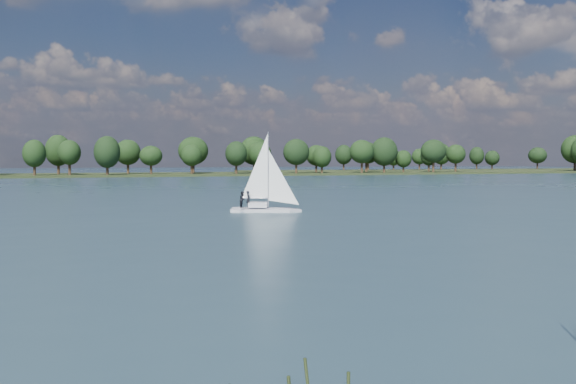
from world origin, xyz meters
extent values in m
plane|color=#233342|center=(0.00, 100.00, 0.00)|extent=(700.00, 700.00, 0.00)
cube|color=black|center=(0.00, 212.00, 0.00)|extent=(660.00, 40.00, 1.50)
cube|color=black|center=(160.00, 260.00, 0.00)|extent=(220.00, 30.00, 1.40)
cube|color=silver|center=(-11.15, 44.63, 0.00)|extent=(7.01, 4.58, 0.80)
cube|color=silver|center=(-11.15, 44.63, 0.80)|extent=(2.33, 1.93, 0.50)
cylinder|color=#B3B3BB|center=(-11.15, 44.63, 4.57)|extent=(0.12, 0.12, 8.04)
imported|color=black|center=(-12.62, 45.08, 1.42)|extent=(0.59, 0.73, 1.73)
imported|color=black|center=(-13.43, 44.45, 1.42)|extent=(1.03, 1.07, 1.73)
camera|label=1|loc=(-32.51, -20.56, 5.59)|focal=40.00mm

